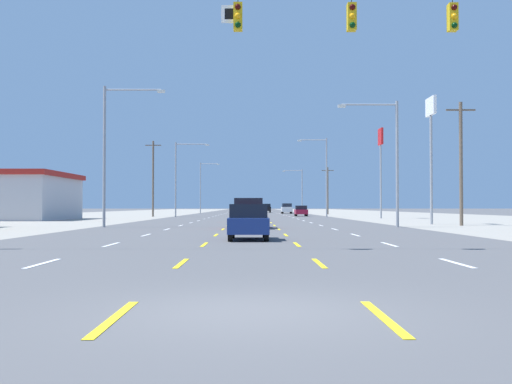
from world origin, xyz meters
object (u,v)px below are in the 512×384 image
at_px(streetlight_right_row_1, 324,172).
at_px(streetlight_right_row_2, 300,188).
at_px(hatchback_center_turn_nearest, 249,222).
at_px(sedan_center_turn_mid, 251,214).
at_px(pole_sign_right_row_2, 381,151).
at_px(streetlight_left_row_2, 202,184).
at_px(streetlight_left_row_0, 111,145).
at_px(suv_inner_right_farthest, 266,208).
at_px(suv_center_turn_near, 248,213).
at_px(suv_center_turn_far, 252,209).
at_px(streetlight_left_row_1, 179,173).
at_px(suv_far_right_farther, 287,208).
at_px(streetlight_right_row_0, 390,153).
at_px(pole_sign_right_row_1, 431,128).
at_px(hatchback_far_right_midfar, 301,211).

bearing_deg(streetlight_right_row_1, streetlight_right_row_2, 90.09).
distance_m(hatchback_center_turn_nearest, sedan_center_turn_mid, 28.75).
height_order(pole_sign_right_row_2, streetlight_left_row_2, pole_sign_right_row_2).
height_order(streetlight_right_row_1, streetlight_left_row_2, streetlight_right_row_1).
bearing_deg(streetlight_left_row_2, streetlight_right_row_2, 0.00).
bearing_deg(pole_sign_right_row_2, streetlight_left_row_0, -130.15).
distance_m(hatchback_center_turn_nearest, pole_sign_right_row_2, 48.49).
bearing_deg(hatchback_center_turn_nearest, suv_inner_right_farthest, 88.19).
relative_size(suv_center_turn_near, streetlight_left_row_2, 0.48).
relative_size(suv_center_turn_far, streetlight_left_row_2, 0.48).
xyz_separation_m(suv_center_turn_near, streetlight_left_row_0, (-9.55, 1.85, 4.65)).
bearing_deg(streetlight_left_row_1, suv_center_turn_near, -77.04).
bearing_deg(sedan_center_turn_mid, suv_center_turn_near, -90.61).
bearing_deg(streetlight_left_row_0, streetlight_right_row_2, 76.16).
xyz_separation_m(suv_center_turn_far, suv_far_right_farther, (6.73, 14.35, 0.00)).
height_order(sedan_center_turn_mid, suv_center_turn_far, suv_center_turn_far).
height_order(suv_inner_right_farthest, streetlight_left_row_1, streetlight_left_row_1).
bearing_deg(suv_center_turn_near, streetlight_right_row_0, 10.64).
height_order(pole_sign_right_row_2, streetlight_right_row_0, pole_sign_right_row_2).
bearing_deg(streetlight_right_row_1, sedan_center_turn_mid, -110.39).
bearing_deg(streetlight_right_row_0, suv_center_turn_near, -169.36).
relative_size(streetlight_right_row_0, streetlight_left_row_2, 0.86).
height_order(sedan_center_turn_mid, pole_sign_right_row_1, pole_sign_right_row_1).
bearing_deg(pole_sign_right_row_1, hatchback_far_right_midfar, 100.57).
distance_m(hatchback_center_turn_nearest, hatchback_far_right_midfar, 61.43).
bearing_deg(suv_far_right_farther, streetlight_left_row_2, 168.37).
distance_m(hatchback_center_turn_nearest, suv_far_right_farther, 91.39).
distance_m(suv_far_right_farther, pole_sign_right_row_2, 47.05).
distance_m(suv_inner_right_farthest, streetlight_right_row_0, 95.06).
bearing_deg(pole_sign_right_row_2, streetlight_right_row_0, -100.83).
height_order(hatchback_center_turn_nearest, suv_far_right_farther, suv_far_right_farther).
xyz_separation_m(suv_inner_right_farthest, pole_sign_right_row_2, (11.98, -65.03, 7.02)).
relative_size(streetlight_right_row_0, streetlight_right_row_1, 0.82).
xyz_separation_m(streetlight_left_row_1, streetlight_right_row_1, (19.46, 0.00, 0.24)).
bearing_deg(streetlight_right_row_2, streetlight_right_row_1, -89.91).
bearing_deg(suv_center_turn_far, suv_inner_right_farthest, 84.47).
height_order(streetlight_left_row_2, streetlight_right_row_2, streetlight_left_row_2).
relative_size(streetlight_left_row_0, streetlight_right_row_0, 1.12).
bearing_deg(hatchback_center_turn_nearest, streetlight_right_row_1, 79.83).
height_order(hatchback_center_turn_nearest, suv_center_turn_near, suv_center_turn_near).
bearing_deg(hatchback_far_right_midfar, suv_center_turn_far, 114.05).
distance_m(suv_center_turn_near, hatchback_far_right_midfar, 47.77).
height_order(hatchback_far_right_midfar, streetlight_left_row_0, streetlight_left_row_0).
bearing_deg(suv_center_turn_near, suv_center_turn_far, 89.72).
distance_m(suv_center_turn_far, pole_sign_right_row_2, 35.59).
bearing_deg(streetlight_left_row_2, suv_center_turn_near, -83.20).
relative_size(suv_center_turn_far, streetlight_right_row_0, 0.56).
xyz_separation_m(sedan_center_turn_mid, streetlight_right_row_0, (9.69, -13.11, 4.39)).
relative_size(suv_inner_right_farthest, streetlight_left_row_2, 0.48).
bearing_deg(pole_sign_right_row_2, suv_inner_right_farthest, 100.44).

